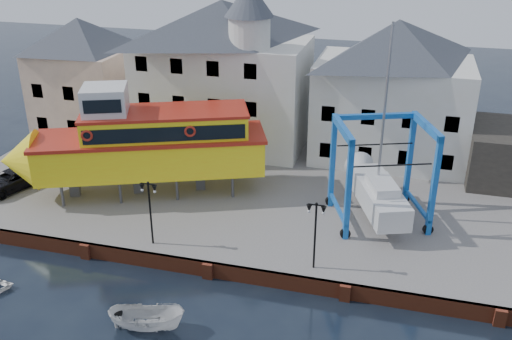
# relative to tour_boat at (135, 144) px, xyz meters

# --- Properties ---
(ground) EXTENTS (140.00, 140.00, 0.00)m
(ground) POSITION_rel_tour_boat_xyz_m (7.91, -7.42, -4.76)
(ground) COLOR black
(ground) RESTS_ON ground
(hardstanding) EXTENTS (44.00, 22.00, 1.00)m
(hardstanding) POSITION_rel_tour_boat_xyz_m (7.91, 3.58, -4.26)
(hardstanding) COLOR slate
(hardstanding) RESTS_ON ground
(quay_wall) EXTENTS (44.00, 0.47, 1.00)m
(quay_wall) POSITION_rel_tour_boat_xyz_m (7.91, -7.32, -4.26)
(quay_wall) COLOR maroon
(quay_wall) RESTS_ON ground
(building_pink) EXTENTS (8.00, 7.00, 10.30)m
(building_pink) POSITION_rel_tour_boat_xyz_m (-10.09, 10.57, 1.39)
(building_pink) COLOR tan
(building_pink) RESTS_ON hardstanding
(building_white_main) EXTENTS (14.00, 8.30, 14.00)m
(building_white_main) POSITION_rel_tour_boat_xyz_m (3.04, 10.97, 2.58)
(building_white_main) COLOR silver
(building_white_main) RESTS_ON hardstanding
(building_white_right) EXTENTS (12.00, 8.00, 11.20)m
(building_white_right) POSITION_rel_tour_boat_xyz_m (16.91, 11.57, 1.84)
(building_white_right) COLOR silver
(building_white_right) RESTS_ON hardstanding
(lamp_post_left) EXTENTS (1.12, 0.32, 4.20)m
(lamp_post_left) POSITION_rel_tour_boat_xyz_m (3.91, -6.22, -0.59)
(lamp_post_left) COLOR black
(lamp_post_left) RESTS_ON hardstanding
(lamp_post_right) EXTENTS (1.12, 0.32, 4.20)m
(lamp_post_right) POSITION_rel_tour_boat_xyz_m (13.91, -6.22, -0.59)
(lamp_post_right) COLOR black
(lamp_post_right) RESTS_ON hardstanding
(tour_boat) EXTENTS (18.61, 10.90, 7.98)m
(tour_boat) POSITION_rel_tour_boat_xyz_m (0.00, 0.00, 0.00)
(tour_boat) COLOR #59595E
(tour_boat) RESTS_ON hardstanding
(travel_lift) EXTENTS (7.24, 8.70, 12.82)m
(travel_lift) POSITION_rel_tour_boat_xyz_m (16.69, 1.19, -1.62)
(travel_lift) COLOR #0F379F
(travel_lift) RESTS_ON hardstanding
(van) EXTENTS (3.95, 5.57, 1.41)m
(van) POSITION_rel_tour_boat_xyz_m (-9.30, -2.01, -3.06)
(van) COLOR black
(van) RESTS_ON hardstanding
(motorboat_a) EXTENTS (4.17, 2.23, 1.53)m
(motorboat_a) POSITION_rel_tour_boat_xyz_m (6.42, -12.55, -4.76)
(motorboat_a) COLOR silver
(motorboat_a) RESTS_ON ground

